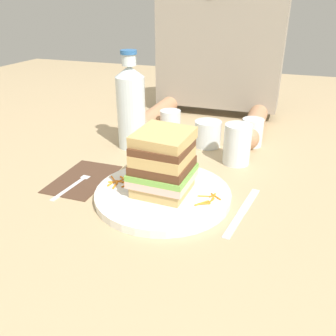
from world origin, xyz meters
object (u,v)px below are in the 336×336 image
sandwich (163,163)px  water_bottle (131,106)px  main_plate (163,194)px  empty_tumbler_1 (208,134)px  napkin_dark (83,178)px  knife (242,213)px  empty_tumbler_0 (252,132)px  juice_glass (237,146)px  fork (77,181)px  empty_tumbler_2 (170,122)px  diner_across (219,40)px

sandwich → water_bottle: 0.31m
main_plate → water_bottle: bearing=126.8°
sandwich → empty_tumbler_1: 0.32m
sandwich → napkin_dark: 0.22m
knife → sandwich: bearing=178.3°
sandwich → napkin_dark: (-0.21, 0.02, -0.08)m
main_plate → napkin_dark: size_ratio=1.59×
empty_tumbler_0 → empty_tumbler_1: empty_tumbler_0 is taller
knife → juice_glass: (-0.05, 0.23, 0.04)m
napkin_dark → knife: (0.37, -0.02, 0.00)m
main_plate → empty_tumbler_1: bearing=87.0°
main_plate → sandwich: 0.07m
main_plate → knife: 0.17m
main_plate → empty_tumbler_1: empty_tumbler_1 is taller
juice_glass → fork: bearing=-144.2°
empty_tumbler_0 → empty_tumbler_1: bearing=-157.9°
empty_tumbler_2 → diner_across: diner_across is taller
diner_across → main_plate: bearing=-87.1°
knife → empty_tumbler_1: empty_tumbler_1 is taller
juice_glass → empty_tumbler_0: size_ratio=1.32×
sandwich → diner_across: diner_across is taller
juice_glass → knife: bearing=-77.5°
juice_glass → empty_tumbler_2: bearing=146.2°
knife → empty_tumbler_0: empty_tumbler_0 is taller
main_plate → empty_tumbler_0: 0.39m
empty_tumbler_0 → main_plate: bearing=-110.1°
main_plate → empty_tumbler_2: empty_tumbler_2 is taller
empty_tumbler_0 → empty_tumbler_1: 0.13m
knife → juice_glass: 0.24m
fork → diner_across: diner_across is taller
fork → diner_across: 0.70m
empty_tumbler_2 → empty_tumbler_1: bearing=-25.8°
water_bottle → fork: bearing=-95.9°
diner_across → empty_tumbler_2: bearing=-109.1°
empty_tumbler_1 → main_plate: bearing=-93.0°
empty_tumbler_2 → diner_across: bearing=70.9°
sandwich → empty_tumbler_1: sandwich is taller
fork → water_bottle: 0.27m
empty_tumbler_1 → fork: bearing=-125.0°
empty_tumbler_1 → diner_across: bearing=99.0°
fork → empty_tumbler_1: 0.39m
sandwich → fork: 0.22m
knife → diner_across: bearing=107.3°
empty_tumbler_1 → water_bottle: bearing=-159.4°
juice_glass → diner_across: diner_across is taller
napkin_dark → water_bottle: water_bottle is taller
water_bottle → diner_across: (0.15, 0.39, 0.14)m
napkin_dark → knife: bearing=-3.6°
main_plate → sandwich: (0.00, 0.00, 0.07)m
main_plate → empty_tumbler_1: (0.02, 0.32, 0.03)m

